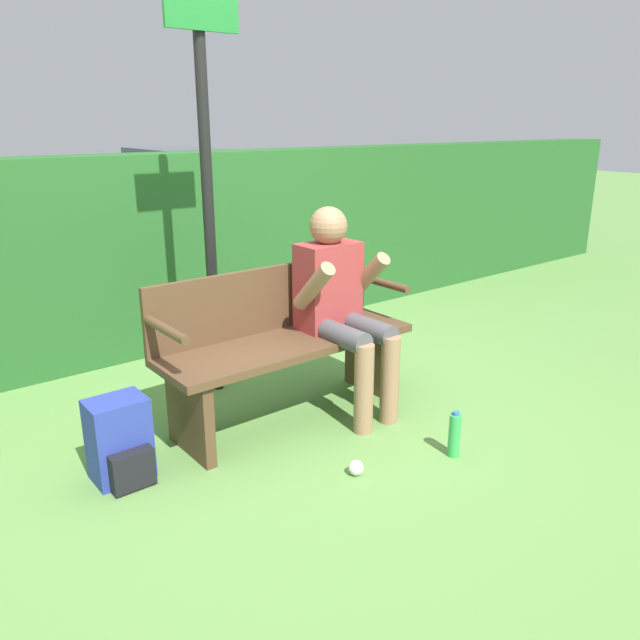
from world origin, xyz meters
name	(u,v)px	position (x,y,z in m)	size (l,w,h in m)	color
ground_plane	(290,418)	(0.00, 0.00, 0.00)	(40.00, 40.00, 0.00)	#5B8942
hedge_back	(160,253)	(0.00, 1.67, 0.74)	(12.00, 0.39, 1.48)	#235623
park_bench	(283,343)	(0.00, 0.06, 0.46)	(1.54, 0.49, 0.88)	#513823
person_seated	(340,299)	(0.33, -0.06, 0.70)	(0.51, 0.61, 1.23)	#993333
backpack	(121,442)	(-1.03, -0.02, 0.20)	(0.28, 0.28, 0.42)	#283893
water_bottle	(454,435)	(0.42, -0.90, 0.12)	(0.06, 0.06, 0.26)	green
signpost	(207,171)	(-0.11, 0.65, 1.42)	(0.46, 0.09, 2.46)	black
parked_car	(178,179)	(3.82, 9.12, 0.57)	(1.81, 4.55, 1.18)	#B7BCC6
litter_crumple	(356,468)	(-0.11, -0.72, 0.04)	(0.08, 0.08, 0.08)	silver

